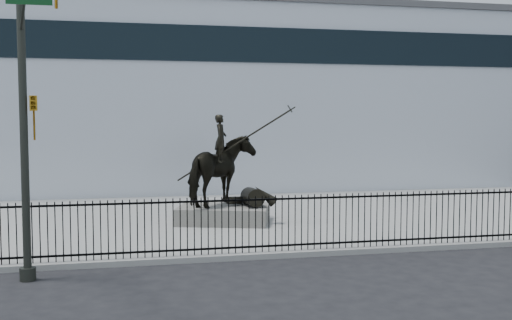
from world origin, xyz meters
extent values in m
plane|color=black|center=(0.00, 0.00, 0.00)|extent=(120.00, 120.00, 0.00)
cube|color=gray|center=(0.00, 7.00, 0.07)|extent=(30.00, 12.00, 0.15)
cube|color=silver|center=(0.00, 20.00, 4.50)|extent=(44.00, 14.00, 9.00)
cube|color=black|center=(0.00, 1.25, 0.30)|extent=(22.00, 0.05, 0.05)
cube|color=black|center=(0.00, 1.25, 1.55)|extent=(22.00, 0.05, 0.05)
cube|color=black|center=(0.00, 1.25, 0.90)|extent=(22.00, 0.03, 1.50)
cube|color=#56544F|center=(-1.57, 5.87, 0.43)|extent=(3.47, 2.86, 0.56)
imported|color=black|center=(-1.57, 5.87, 1.90)|extent=(2.64, 2.87, 2.39)
imported|color=black|center=(-1.66, 5.89, 3.00)|extent=(0.54, 0.68, 1.61)
cylinder|color=black|center=(-1.26, 5.77, 2.75)|extent=(3.68, 1.20, 2.43)
cylinder|color=#242721|center=(-7.00, 0.20, 0.15)|extent=(0.36, 0.36, 0.30)
cylinder|color=#242721|center=(-7.00, 0.20, 3.50)|extent=(0.18, 0.18, 7.00)
imported|color=#C78A16|center=(-6.78, 0.20, 3.70)|extent=(0.16, 0.20, 1.00)
camera|label=1|loc=(-4.76, -13.99, 3.73)|focal=42.00mm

